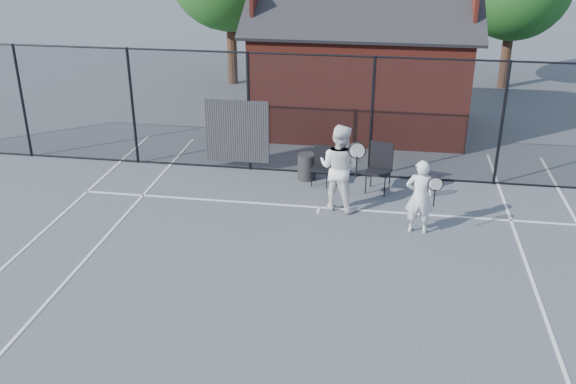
# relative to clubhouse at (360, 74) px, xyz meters

# --- Properties ---
(ground) EXTENTS (80.00, 80.00, 0.00)m
(ground) POSITION_rel_clubhouse_xyz_m (-0.50, -9.00, -1.61)
(ground) COLOR #454B4F
(ground) RESTS_ON ground
(court_lines) EXTENTS (11.02, 18.00, 0.01)m
(court_lines) POSITION_rel_clubhouse_xyz_m (-0.50, -10.32, -1.60)
(court_lines) COLOR silver
(court_lines) RESTS_ON ground
(fence) EXTENTS (22.04, 3.00, 3.00)m
(fence) POSITION_rel_clubhouse_xyz_m (-0.80, -4.00, -0.16)
(fence) COLOR black
(fence) RESTS_ON ground
(clubhouse) EXTENTS (6.50, 4.36, 4.19)m
(clubhouse) POSITION_rel_clubhouse_xyz_m (0.00, 0.00, 0.00)
(clubhouse) COLOR maroon
(clubhouse) RESTS_ON ground
(player_front) EXTENTS (0.71, 0.53, 1.57)m
(player_front) POSITION_rel_clubhouse_xyz_m (1.61, -6.83, -0.82)
(player_front) COLOR silver
(player_front) RESTS_ON ground
(player_back) EXTENTS (1.14, 1.01, 1.93)m
(player_back) POSITION_rel_clubhouse_xyz_m (-0.09, -5.95, -0.64)
(player_back) COLOR white
(player_back) RESTS_ON ground
(chair_left) EXTENTS (0.49, 0.50, 0.92)m
(chair_left) POSITION_rel_clubhouse_xyz_m (-0.61, -4.70, -1.15)
(chair_left) COLOR black
(chair_left) RESTS_ON ground
(chair_right) EXTENTS (0.65, 0.67, 1.12)m
(chair_right) POSITION_rel_clubhouse_xyz_m (0.74, -4.90, -1.04)
(chair_right) COLOR black
(chair_right) RESTS_ON ground
(waste_bin) EXTENTS (0.52, 0.52, 0.64)m
(waste_bin) POSITION_rel_clubhouse_xyz_m (-1.00, -4.40, -1.29)
(waste_bin) COLOR #262626
(waste_bin) RESTS_ON ground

